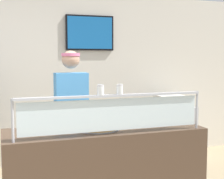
% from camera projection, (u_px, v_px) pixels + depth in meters
% --- Properties ---
extents(shop_rear_unit, '(6.42, 0.13, 2.70)m').
position_uv_depth(shop_rear_unit, '(67.00, 78.00, 5.24)').
color(shop_rear_unit, silver).
rests_on(shop_rear_unit, ground).
extents(serving_counter, '(2.02, 0.67, 0.95)m').
position_uv_depth(serving_counter, '(105.00, 173.00, 3.41)').
color(serving_counter, '#4C3828').
rests_on(serving_counter, ground).
extents(sneeze_guard, '(1.85, 0.06, 0.38)m').
position_uv_depth(sneeze_guard, '(113.00, 109.00, 3.08)').
color(sneeze_guard, '#B2B5BC').
rests_on(sneeze_guard, serving_counter).
extents(pizza_tray, '(0.44, 0.44, 0.04)m').
position_uv_depth(pizza_tray, '(98.00, 128.00, 3.33)').
color(pizza_tray, '#9EA0A8').
rests_on(pizza_tray, serving_counter).
extents(pizza_server, '(0.09, 0.28, 0.01)m').
position_uv_depth(pizza_server, '(103.00, 126.00, 3.33)').
color(pizza_server, '#ADAFB7').
rests_on(pizza_server, pizza_tray).
extents(parmesan_shaker, '(0.06, 0.06, 0.10)m').
position_uv_depth(parmesan_shaker, '(101.00, 91.00, 3.03)').
color(parmesan_shaker, white).
rests_on(parmesan_shaker, sneeze_guard).
extents(pepper_flake_shaker, '(0.06, 0.06, 0.10)m').
position_uv_depth(pepper_flake_shaker, '(120.00, 90.00, 3.09)').
color(pepper_flake_shaker, white).
rests_on(pepper_flake_shaker, sneeze_guard).
extents(worker_figure, '(0.41, 0.50, 1.76)m').
position_uv_depth(worker_figure, '(72.00, 114.00, 3.89)').
color(worker_figure, '#23232D').
rests_on(worker_figure, ground).
extents(prep_shelf, '(0.70, 0.55, 0.89)m').
position_uv_depth(prep_shelf, '(170.00, 133.00, 5.39)').
color(prep_shelf, '#B7BABF').
rests_on(prep_shelf, ground).
extents(pizza_box_stack, '(0.47, 0.45, 0.18)m').
position_uv_depth(pizza_box_stack, '(171.00, 101.00, 5.34)').
color(pizza_box_stack, silver).
rests_on(pizza_box_stack, prep_shelf).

